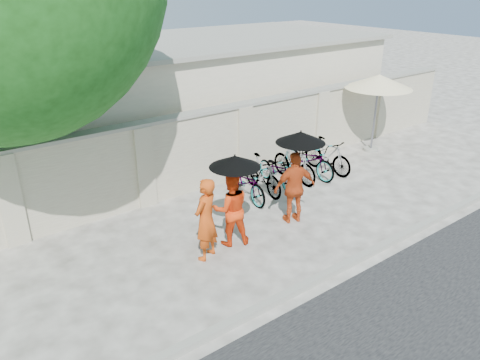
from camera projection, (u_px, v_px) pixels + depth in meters
ground at (258, 244)px, 9.86m from camera, size 80.00×80.00×0.00m
kerb at (317, 280)px, 8.59m from camera, size 40.00×0.16×0.12m
compound_wall at (211, 149)px, 12.35m from camera, size 20.00×0.30×2.00m
building_behind at (171, 95)px, 15.44m from camera, size 14.00×6.00×3.20m
monk_left at (206, 219)px, 9.06m from camera, size 0.73×0.63×1.70m
monk_center at (231, 209)px, 9.59m from camera, size 0.96×0.87×1.61m
parasol_center at (235, 161)px, 9.14m from camera, size 1.03×1.03×1.07m
monk_right at (295, 188)px, 10.46m from camera, size 1.06×0.69×1.68m
parasol_right at (301, 137)px, 9.94m from camera, size 1.07×1.07×1.21m
patio_umbrella at (379, 82)px, 14.29m from camera, size 2.11×2.11×2.46m
bike_0 at (245, 182)px, 11.70m from camera, size 0.76×1.81×0.93m
bike_1 at (263, 175)px, 12.04m from camera, size 0.63×1.69×0.99m
bike_2 at (277, 170)px, 12.47m from camera, size 0.77×1.70×0.86m
bike_3 at (294, 163)px, 12.74m from camera, size 0.52×1.70×1.02m
bike_4 at (309, 159)px, 13.08m from camera, size 0.70×1.89×0.98m
bike_5 at (328, 156)px, 13.30m from camera, size 0.56×1.70×1.01m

